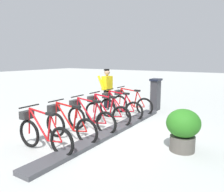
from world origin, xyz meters
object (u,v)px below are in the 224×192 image
bike_docked_2 (105,111)px  bike_docked_5 (42,133)px  payment_kiosk (155,94)px  planter_bush (183,128)px  bike_docked_0 (130,103)px  bike_docked_1 (119,107)px  bike_docked_4 (68,124)px  worker_near_rack (107,88)px  bike_docked_3 (89,117)px

bike_docked_2 → bike_docked_5: same height
payment_kiosk → bike_docked_5: payment_kiosk is taller
bike_docked_2 → planter_bush: 2.76m
bike_docked_0 → bike_docked_1: same height
bike_docked_0 → bike_docked_5: 4.15m
bike_docked_0 → bike_docked_4: 3.32m
worker_near_rack → planter_bush: size_ratio=1.71×
bike_docked_3 → planter_bush: (-2.65, -0.07, 0.11)m
bike_docked_0 → worker_near_rack: (1.10, -0.08, 0.48)m
payment_kiosk → bike_docked_2: bearing=78.3°
bike_docked_4 → planter_bush: 2.80m
bike_docked_4 → bike_docked_1: bearing=-90.0°
bike_docked_1 → bike_docked_4: size_ratio=1.00×
bike_docked_2 → bike_docked_3: size_ratio=1.00×
bike_docked_5 → planter_bush: 3.17m
payment_kiosk → planter_bush: payment_kiosk is taller
bike_docked_0 → bike_docked_2: bearing=90.0°
payment_kiosk → bike_docked_1: size_ratio=0.74×
bike_docked_0 → worker_near_rack: worker_near_rack is taller
payment_kiosk → bike_docked_2: size_ratio=0.74×
payment_kiosk → bike_docked_2: 2.82m
bike_docked_0 → bike_docked_2: size_ratio=1.00×
bike_docked_1 → bike_docked_2: (0.00, 0.83, 0.00)m
bike_docked_0 → bike_docked_2: 1.66m
bike_docked_4 → worker_near_rack: bearing=-72.1°
bike_docked_5 → payment_kiosk: bearing=-96.2°
bike_docked_0 → worker_near_rack: size_ratio=1.04×
bike_docked_1 → bike_docked_5: bearing=90.0°
bike_docked_5 → worker_near_rack: bearing=-75.5°
worker_near_rack → bike_docked_5: bearing=104.5°
payment_kiosk → bike_docked_4: 4.46m
payment_kiosk → planter_bush: 4.08m
bike_docked_5 → planter_bush: size_ratio=1.77×
bike_docked_3 → payment_kiosk: bearing=-99.1°
bike_docked_3 → worker_near_rack: 2.83m
bike_docked_1 → worker_near_rack: size_ratio=1.04×
bike_docked_1 → bike_docked_4: same height
bike_docked_1 → payment_kiosk: bearing=-106.5°
worker_near_rack → planter_bush: (-3.75, 2.49, -0.37)m
worker_near_rack → planter_bush: worker_near_rack is taller
bike_docked_4 → bike_docked_3: bearing=-90.0°
worker_near_rack → bike_docked_2: bearing=122.2°
payment_kiosk → bike_docked_4: (0.57, 4.42, -0.24)m
bike_docked_1 → planter_bush: (-2.65, 1.59, 0.11)m
bike_docked_1 → bike_docked_2: size_ratio=1.00×
bike_docked_4 → bike_docked_5: (0.00, 0.83, 0.00)m
bike_docked_1 → planter_bush: 3.09m
bike_docked_2 → worker_near_rack: bearing=-57.8°
bike_docked_0 → bike_docked_4: same height
bike_docked_2 → bike_docked_5: bearing=90.0°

